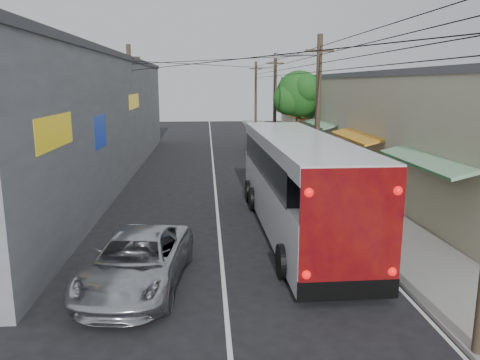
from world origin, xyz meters
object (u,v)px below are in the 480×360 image
object	(u,v)px
parked_car_mid	(271,158)
pedestrian_far	(350,170)
coach_bus	(297,182)
parked_car_far	(257,141)
parked_suv	(279,167)
pedestrian_near	(327,182)
jeepney	(137,261)

from	to	relation	value
parked_car_mid	pedestrian_far	bearing A→B (deg)	-59.31
coach_bus	parked_car_far	distance (m)	22.97
parked_suv	pedestrian_near	size ratio (longest dim) A/B	3.31
parked_car_mid	pedestrian_near	distance (m)	8.70
parked_suv	parked_car_mid	distance (m)	3.46
parked_car_mid	parked_car_far	size ratio (longest dim) A/B	1.07
pedestrian_far	coach_bus	bearing A→B (deg)	77.01
parked_car_far	pedestrian_far	size ratio (longest dim) A/B	2.90
coach_bus	parked_suv	bearing A→B (deg)	84.21
parked_car_far	pedestrian_far	bearing A→B (deg)	-73.03
jeepney	parked_car_far	distance (m)	28.45
jeepney	pedestrian_near	xyz separation A→B (m)	(7.82, 9.43, 0.17)
jeepney	parked_car_far	size ratio (longest dim) A/B	1.34
parked_suv	parked_car_mid	world-z (taller)	parked_suv
jeepney	parked_car_mid	world-z (taller)	jeepney
jeepney	parked_car_far	xyz separation A→B (m)	(6.36, 27.73, -0.09)
pedestrian_far	parked_car_mid	bearing A→B (deg)	-36.57
parked_car_far	pedestrian_far	world-z (taller)	pedestrian_far
jeepney	pedestrian_near	distance (m)	12.26
pedestrian_far	jeepney	bearing A→B (deg)	68.82
parked_suv	pedestrian_far	world-z (taller)	parked_suv
parked_car_mid	parked_car_far	distance (m)	9.75
jeepney	parked_car_mid	bearing A→B (deg)	77.63
jeepney	parked_suv	size ratio (longest dim) A/B	1.02
parked_suv	pedestrian_far	size ratio (longest dim) A/B	3.80
parked_suv	parked_car_mid	xyz separation A→B (m)	(0.00, 3.46, -0.03)
parked_car_far	parked_car_mid	bearing A→B (deg)	-87.69
coach_bus	pedestrian_far	distance (m)	9.36
coach_bus	pedestrian_near	world-z (taller)	coach_bus
parked_suv	pedestrian_near	bearing A→B (deg)	-64.67
coach_bus	parked_car_far	bearing A→B (deg)	86.60
parked_suv	pedestrian_near	xyz separation A→B (m)	(1.60, -5.09, 0.15)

